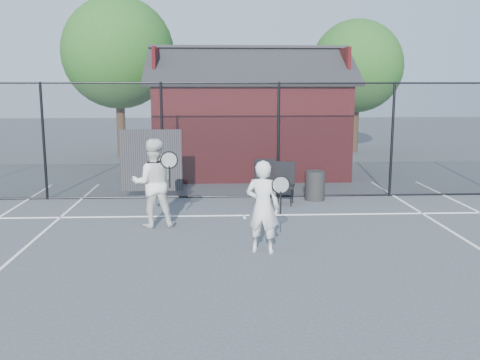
{
  "coord_description": "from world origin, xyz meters",
  "views": [
    {
      "loc": [
        -0.66,
        -8.77,
        2.92
      ],
      "look_at": [
        -0.17,
        1.44,
        1.1
      ],
      "focal_mm": 40.0,
      "sensor_mm": 36.0,
      "label": 1
    }
  ],
  "objects_px": {
    "player_front": "(263,207)",
    "chair_left": "(267,183)",
    "player_back": "(153,183)",
    "chair_right": "(284,184)",
    "waste_bin": "(315,185)",
    "clubhouse": "(249,125)"
  },
  "relations": [
    {
      "from": "player_front",
      "to": "chair_left",
      "type": "height_order",
      "value": "player_front"
    },
    {
      "from": "player_back",
      "to": "chair_left",
      "type": "height_order",
      "value": "player_back"
    },
    {
      "from": "player_back",
      "to": "chair_right",
      "type": "distance_m",
      "value": 3.56
    },
    {
      "from": "chair_right",
      "to": "chair_left",
      "type": "bearing_deg",
      "value": -165.69
    },
    {
      "from": "player_front",
      "to": "chair_left",
      "type": "relative_size",
      "value": 1.52
    },
    {
      "from": "player_front",
      "to": "chair_right",
      "type": "distance_m",
      "value": 3.91
    },
    {
      "from": "player_back",
      "to": "chair_right",
      "type": "xyz_separation_m",
      "value": [
        2.98,
        1.91,
        -0.41
      ]
    },
    {
      "from": "player_front",
      "to": "waste_bin",
      "type": "xyz_separation_m",
      "value": [
        1.74,
        4.3,
        -0.45
      ]
    },
    {
      "from": "clubhouse",
      "to": "player_back",
      "type": "distance_m",
      "value": 7.27
    },
    {
      "from": "chair_left",
      "to": "waste_bin",
      "type": "distance_m",
      "value": 1.39
    },
    {
      "from": "player_back",
      "to": "waste_bin",
      "type": "xyz_separation_m",
      "value": [
        3.84,
        2.41,
        -0.55
      ]
    },
    {
      "from": "player_front",
      "to": "waste_bin",
      "type": "height_order",
      "value": "player_front"
    },
    {
      "from": "chair_left",
      "to": "chair_right",
      "type": "height_order",
      "value": "chair_left"
    },
    {
      "from": "player_front",
      "to": "clubhouse",
      "type": "bearing_deg",
      "value": 87.87
    },
    {
      "from": "clubhouse",
      "to": "waste_bin",
      "type": "height_order",
      "value": "clubhouse"
    },
    {
      "from": "chair_left",
      "to": "chair_right",
      "type": "xyz_separation_m",
      "value": [
        0.41,
        0.0,
        -0.03
      ]
    },
    {
      "from": "clubhouse",
      "to": "chair_right",
      "type": "distance_m",
      "value": 5.05
    },
    {
      "from": "player_front",
      "to": "waste_bin",
      "type": "distance_m",
      "value": 4.66
    },
    {
      "from": "player_front",
      "to": "player_back",
      "type": "height_order",
      "value": "player_back"
    },
    {
      "from": "player_front",
      "to": "chair_left",
      "type": "bearing_deg",
      "value": 83.19
    },
    {
      "from": "chair_right",
      "to": "waste_bin",
      "type": "height_order",
      "value": "chair_right"
    },
    {
      "from": "waste_bin",
      "to": "clubhouse",
      "type": "bearing_deg",
      "value": 107.8
    }
  ]
}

